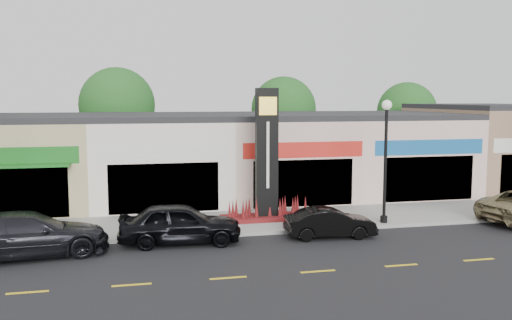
# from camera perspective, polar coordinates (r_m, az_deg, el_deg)

# --- Properties ---
(ground) EXTENTS (120.00, 120.00, 0.00)m
(ground) POSITION_cam_1_polar(r_m,az_deg,el_deg) (20.49, -4.36, -9.63)
(ground) COLOR black
(ground) RESTS_ON ground
(sidewalk) EXTENTS (52.00, 4.30, 0.15)m
(sidewalk) POSITION_cam_1_polar(r_m,az_deg,el_deg) (24.65, -5.81, -6.69)
(sidewalk) COLOR gray
(sidewalk) RESTS_ON ground
(curb) EXTENTS (52.00, 0.20, 0.15)m
(curb) POSITION_cam_1_polar(r_m,az_deg,el_deg) (22.48, -5.13, -7.98)
(curb) COLOR gray
(curb) RESTS_ON ground
(shop_beige) EXTENTS (7.00, 10.85, 4.80)m
(shop_beige) POSITION_cam_1_polar(r_m,az_deg,el_deg) (31.66, -22.89, 0.04)
(shop_beige) COLOR tan
(shop_beige) RESTS_ON ground
(shop_cream) EXTENTS (7.00, 10.01, 4.80)m
(shop_cream) POSITION_cam_1_polar(r_m,az_deg,el_deg) (31.16, -10.13, 0.36)
(shop_cream) COLOR white
(shop_cream) RESTS_ON ground
(shop_pink_w) EXTENTS (7.00, 10.01, 4.80)m
(shop_pink_w) POSITION_cam_1_polar(r_m,az_deg,el_deg) (32.21, 2.40, 0.65)
(shop_pink_w) COLOR beige
(shop_pink_w) RESTS_ON ground
(shop_pink_e) EXTENTS (7.00, 10.01, 4.80)m
(shop_pink_e) POSITION_cam_1_polar(r_m,az_deg,el_deg) (34.67, 13.66, 0.89)
(shop_pink_e) COLOR beige
(shop_pink_e) RESTS_ON ground
(shop_tan) EXTENTS (7.00, 10.01, 5.30)m
(shop_tan) POSITION_cam_1_polar(r_m,az_deg,el_deg) (38.25, 23.13, 1.44)
(shop_tan) COLOR #8A6950
(shop_tan) RESTS_ON ground
(tree_rear_west) EXTENTS (5.20, 5.20, 7.83)m
(tree_rear_west) POSITION_cam_1_polar(r_m,az_deg,el_deg) (39.01, -14.41, 5.63)
(tree_rear_west) COLOR #382619
(tree_rear_west) RESTS_ON ground
(tree_rear_mid) EXTENTS (4.80, 4.80, 7.29)m
(tree_rear_mid) POSITION_cam_1_polar(r_m,az_deg,el_deg) (40.45, 2.92, 5.38)
(tree_rear_mid) COLOR #382619
(tree_rear_mid) RESTS_ON ground
(tree_rear_east) EXTENTS (4.60, 4.60, 6.94)m
(tree_rear_east) POSITION_cam_1_polar(r_m,az_deg,el_deg) (44.18, 15.57, 4.92)
(tree_rear_east) COLOR #382619
(tree_rear_east) RESTS_ON ground
(lamp_east_near) EXTENTS (0.44, 0.44, 5.47)m
(lamp_east_near) POSITION_cam_1_polar(r_m,az_deg,el_deg) (24.58, 13.49, 1.17)
(lamp_east_near) COLOR black
(lamp_east_near) RESTS_ON sidewalk
(pylon_sign) EXTENTS (4.20, 1.30, 6.00)m
(pylon_sign) POSITION_cam_1_polar(r_m,az_deg,el_deg) (24.62, 1.13, -1.46)
(pylon_sign) COLOR #5D1710
(pylon_sign) RESTS_ON sidewalk
(car_dark_sedan) EXTENTS (3.18, 5.93, 1.63)m
(car_dark_sedan) POSITION_cam_1_polar(r_m,az_deg,el_deg) (21.29, -22.90, -7.25)
(car_dark_sedan) COLOR black
(car_dark_sedan) RESTS_ON ground
(car_black_sedan) EXTENTS (2.22, 4.88, 1.63)m
(car_black_sedan) POSITION_cam_1_polar(r_m,az_deg,el_deg) (21.59, -7.99, -6.61)
(car_black_sedan) COLOR black
(car_black_sedan) RESTS_ON ground
(car_black_conv) EXTENTS (1.56, 3.79, 1.22)m
(car_black_conv) POSITION_cam_1_polar(r_m,az_deg,el_deg) (22.55, 7.79, -6.57)
(car_black_conv) COLOR black
(car_black_conv) RESTS_ON ground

